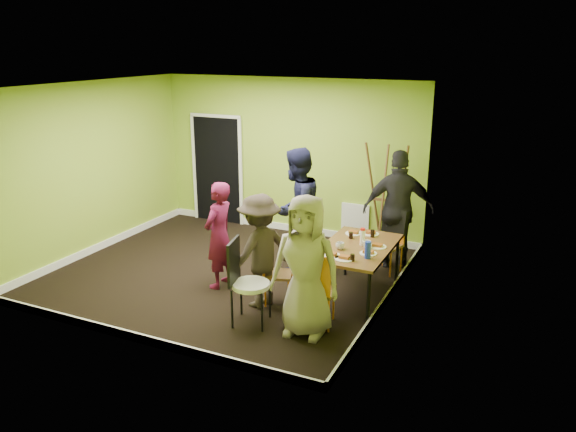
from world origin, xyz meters
name	(u,v)px	position (x,y,z in m)	size (l,w,h in m)	color
ground	(227,273)	(0.00, 0.00, 0.00)	(5.00, 5.00, 0.00)	black
room_walls	(225,210)	(-0.02, 0.04, 0.99)	(5.04, 4.54, 2.82)	#90AF2D
dining_table	(357,250)	(2.05, 0.01, 0.70)	(0.90, 1.50, 0.75)	black
chair_left_far	(302,239)	(1.03, 0.48, 0.55)	(0.46, 0.45, 0.98)	orange
chair_left_near	(273,268)	(1.08, -0.61, 0.49)	(0.46, 0.46, 0.88)	orange
chair_back_end	(394,227)	(2.24, 1.24, 0.67)	(0.49, 0.54, 0.95)	orange
chair_front_end	(317,286)	(1.88, -1.00, 0.55)	(0.47, 0.47, 0.98)	orange
chair_bentwood	(245,278)	(1.02, -1.26, 0.60)	(0.51, 0.50, 1.09)	black
easel	(386,198)	(1.88, 2.02, 0.91)	(0.73, 0.69, 1.83)	brown
plate_near_left	(354,233)	(1.84, 0.48, 0.76)	(0.24, 0.24, 0.01)	white
plate_near_right	(331,255)	(1.86, -0.47, 0.76)	(0.24, 0.24, 0.01)	white
plate_far_back	(371,234)	(2.07, 0.56, 0.76)	(0.23, 0.23, 0.01)	white
plate_far_front	(344,259)	(2.05, -0.51, 0.76)	(0.25, 0.25, 0.01)	white
plate_wall_back	(377,247)	(2.30, 0.10, 0.76)	(0.24, 0.24, 0.01)	white
plate_wall_front	(368,253)	(2.27, -0.20, 0.76)	(0.23, 0.23, 0.01)	white
thermos	(362,238)	(2.10, 0.09, 0.85)	(0.07, 0.07, 0.21)	white
blue_bottle	(368,250)	(2.31, -0.35, 0.86)	(0.08, 0.08, 0.22)	#182EB4
orange_bottle	(361,240)	(2.04, 0.18, 0.79)	(0.04, 0.04, 0.07)	orange
glass_mid	(351,235)	(1.87, 0.27, 0.80)	(0.06, 0.06, 0.09)	black
glass_back	(372,234)	(2.13, 0.46, 0.80)	(0.06, 0.06, 0.10)	black
glass_front	(352,258)	(2.16, -0.52, 0.79)	(0.06, 0.06, 0.09)	black
cup_a	(340,246)	(1.88, -0.19, 0.80)	(0.12, 0.12, 0.09)	white
cup_b	(366,244)	(2.18, -0.01, 0.80)	(0.11, 0.11, 0.10)	white
person_standing	(219,235)	(0.15, -0.43, 0.77)	(0.56, 0.37, 1.54)	#5A0F30
person_left_far	(296,210)	(0.87, 0.65, 0.94)	(0.92, 0.72, 1.89)	#141634
person_left_near	(260,251)	(0.96, -0.74, 0.77)	(0.99, 0.57, 1.53)	#2D241E
person_back_end	(399,210)	(2.26, 1.37, 0.92)	(1.08, 0.45, 1.84)	black
person_front_end	(306,266)	(1.81, -1.19, 0.86)	(0.85, 0.55, 1.73)	gray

